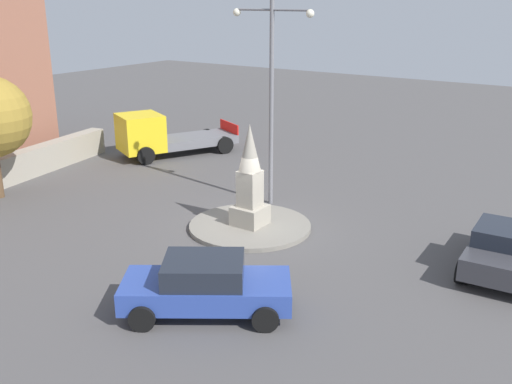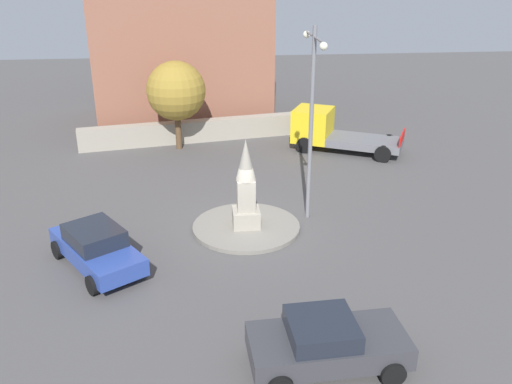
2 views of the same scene
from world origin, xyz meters
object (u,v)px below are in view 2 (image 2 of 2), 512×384
object	(u,v)px
streetlamp	(312,107)
corner_building	(175,22)
tree_near_wall	(176,91)
truck_yellow_approaching	(331,131)
car_dark_grey_waiting	(326,342)
car_blue_passing	(96,247)
monument	(246,188)

from	to	relation	value
streetlamp	corner_building	world-z (taller)	corner_building
tree_near_wall	truck_yellow_approaching	bearing A→B (deg)	-96.81
tree_near_wall	streetlamp	bearing A→B (deg)	-149.62
car_dark_grey_waiting	tree_near_wall	world-z (taller)	tree_near_wall
car_dark_grey_waiting	truck_yellow_approaching	size ratio (longest dim) A/B	0.67
car_blue_passing	corner_building	xyz separation A→B (m)	(18.63, -2.30, 5.21)
streetlamp	car_dark_grey_waiting	size ratio (longest dim) A/B	1.83
monument	tree_near_wall	xyz separation A→B (m)	(9.94, 2.82, 1.48)
monument	streetlamp	bearing A→B (deg)	-72.43
corner_building	truck_yellow_approaching	bearing A→B (deg)	-131.84
car_dark_grey_waiting	corner_building	world-z (taller)	corner_building
streetlamp	car_blue_passing	size ratio (longest dim) A/B	1.71
monument	corner_building	world-z (taller)	corner_building
truck_yellow_approaching	corner_building	bearing A→B (deg)	48.16
corner_building	car_blue_passing	bearing A→B (deg)	172.98
car_blue_passing	tree_near_wall	size ratio (longest dim) A/B	0.92
corner_building	streetlamp	bearing A→B (deg)	-160.67
streetlamp	tree_near_wall	size ratio (longest dim) A/B	1.57
monument	car_dark_grey_waiting	distance (m)	8.04
truck_yellow_approaching	corner_building	size ratio (longest dim) A/B	0.51
monument	corner_building	distance (m)	17.14
monument	truck_yellow_approaching	world-z (taller)	monument
truck_yellow_approaching	tree_near_wall	size ratio (longest dim) A/B	1.28
truck_yellow_approaching	car_dark_grey_waiting	bearing A→B (deg)	166.72
car_dark_grey_waiting	corner_building	size ratio (longest dim) A/B	0.34
tree_near_wall	car_blue_passing	bearing A→B (deg)	168.94
car_dark_grey_waiting	car_blue_passing	bearing A→B (deg)	49.58
truck_yellow_approaching	corner_building	xyz separation A→B (m)	(7.37, 8.24, 4.92)
car_blue_passing	truck_yellow_approaching	distance (m)	15.41
streetlamp	corner_building	bearing A→B (deg)	19.33
truck_yellow_approaching	corner_building	distance (m)	12.10
car_blue_passing	truck_yellow_approaching	xyz separation A→B (m)	(11.25, -10.53, 0.29)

